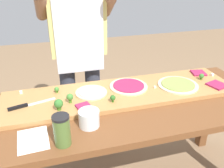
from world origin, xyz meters
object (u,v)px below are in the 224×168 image
at_px(chefs_knife, 26,105).
at_px(cheese_crumble_c, 212,75).
at_px(pizza_slice_near_right, 198,73).
at_px(sauce_jar, 62,130).
at_px(pizza_whole_pesto_green, 178,85).
at_px(pizza_whole_cheese_artichoke, 91,92).
at_px(flour_cup, 89,119).
at_px(pizza_slice_far_right, 84,107).
at_px(broccoli_floret_front_right, 70,97).
at_px(broccoli_floret_center_right, 59,104).
at_px(broccoli_floret_front_left, 202,76).
at_px(recipe_note, 33,140).
at_px(cheese_crumble_b, 155,87).
at_px(cheese_crumble_a, 21,92).
at_px(broccoli_floret_center_left, 57,89).
at_px(prep_table, 125,118).
at_px(cook_center, 78,40).
at_px(pizza_slice_far_left, 217,85).
at_px(broccoli_floret_back_mid, 113,98).
at_px(cheese_crumble_d, 113,97).
at_px(pizza_whole_beet_magenta, 129,86).

height_order(chefs_knife, cheese_crumble_c, cheese_crumble_c).
xyz_separation_m(pizza_slice_near_right, sauce_jar, (-1.05, -0.49, 0.05)).
height_order(pizza_whole_pesto_green, pizza_slice_near_right, pizza_whole_pesto_green).
height_order(pizza_whole_cheese_artichoke, flour_cup, flour_cup).
distance_m(pizza_slice_far_right, broccoli_floret_front_right, 0.11).
xyz_separation_m(broccoli_floret_center_right, sauce_jar, (-0.00, -0.26, 0.01)).
relative_size(pizza_whole_pesto_green, broccoli_floret_front_left, 6.00).
relative_size(broccoli_floret_center_right, broccoli_floret_front_right, 1.11).
relative_size(pizza_slice_far_right, broccoli_floret_center_right, 1.21).
xyz_separation_m(flour_cup, recipe_note, (-0.29, -0.04, -0.04)).
bearing_deg(cheese_crumble_c, sauce_jar, -159.17).
xyz_separation_m(broccoli_floret_front_left, cheese_crumble_b, (-0.37, -0.03, -0.02)).
xyz_separation_m(broccoli_floret_front_right, cheese_crumble_a, (-0.29, 0.20, -0.03)).
bearing_deg(cheese_crumble_c, pizza_slice_near_right, 141.29).
relative_size(broccoli_floret_center_left, flour_cup, 0.37).
bearing_deg(prep_table, cook_center, 108.95).
distance_m(pizza_slice_far_left, broccoli_floret_center_left, 1.06).
relative_size(broccoli_floret_front_right, cook_center, 0.04).
xyz_separation_m(cheese_crumble_b, sauce_jar, (-0.64, -0.36, 0.04)).
height_order(pizza_slice_far_right, pizza_slice_near_right, same).
xyz_separation_m(broccoli_floret_back_mid, sauce_jar, (-0.32, -0.26, 0.02)).
bearing_deg(broccoli_floret_front_left, cheese_crumble_a, 173.80).
relative_size(sauce_jar, cook_center, 0.09).
height_order(prep_table, pizza_whole_cheese_artichoke, pizza_whole_cheese_artichoke).
bearing_deg(flour_cup, broccoli_floret_back_mid, 41.33).
bearing_deg(cheese_crumble_d, pizza_whole_cheese_artichoke, 142.69).
relative_size(pizza_whole_pesto_green, pizza_slice_far_left, 2.48).
height_order(pizza_whole_beet_magenta, broccoli_floret_front_left, broccoli_floret_front_left).
distance_m(chefs_knife, broccoli_floret_back_mid, 0.51).
distance_m(chefs_knife, recipe_note, 0.29).
distance_m(pizza_slice_far_left, cheese_crumble_d, 0.72).
height_order(cheese_crumble_a, recipe_note, cheese_crumble_a).
relative_size(pizza_whole_beet_magenta, broccoli_floret_front_right, 4.29).
height_order(pizza_whole_beet_magenta, cook_center, cook_center).
bearing_deg(broccoli_floret_center_right, cheese_crumble_d, 8.40).
bearing_deg(cheese_crumble_d, cheese_crumble_b, 9.54).
xyz_separation_m(cheese_crumble_a, cheese_crumble_b, (0.85, -0.16, -0.00)).
distance_m(cheese_crumble_a, cheese_crumble_c, 1.34).
xyz_separation_m(prep_table, cheese_crumble_b, (0.24, 0.10, 0.13)).
bearing_deg(pizza_whole_beet_magenta, cheese_crumble_c, 0.52).
relative_size(pizza_slice_far_left, cook_center, 0.06).
bearing_deg(pizza_whole_pesto_green, chefs_knife, 179.88).
bearing_deg(flour_cup, cheese_crumble_b, 27.50).
bearing_deg(broccoli_floret_center_left, pizza_slice_far_left, -10.44).
bearing_deg(cheese_crumble_d, broccoli_floret_front_right, 177.39).
bearing_deg(broccoli_floret_center_right, cheese_crumble_b, 8.94).
bearing_deg(broccoli_floret_back_mid, pizza_slice_far_right, -176.12).
xyz_separation_m(broccoli_floret_center_left, cheese_crumble_d, (0.33, -0.16, -0.02)).
relative_size(chefs_knife, broccoli_floret_front_right, 4.59).
bearing_deg(broccoli_floret_front_left, cook_center, 152.18).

